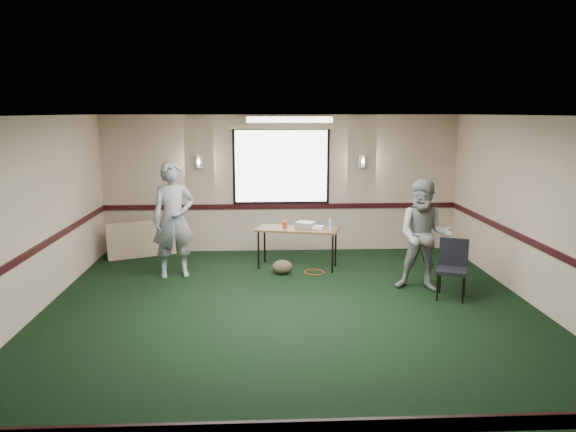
{
  "coord_description": "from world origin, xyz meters",
  "views": [
    {
      "loc": [
        -0.42,
        -7.02,
        2.74
      ],
      "look_at": [
        0.0,
        1.3,
        1.2
      ],
      "focal_mm": 35.0,
      "sensor_mm": 36.0,
      "label": 1
    }
  ],
  "objects_px": {
    "folding_table": "(297,231)",
    "projector": "(305,225)",
    "person_right": "(424,236)",
    "person_left": "(174,220)",
    "conference_chair": "(453,264)"
  },
  "relations": [
    {
      "from": "folding_table",
      "to": "projector",
      "type": "distance_m",
      "value": 0.19
    },
    {
      "from": "person_right",
      "to": "folding_table",
      "type": "bearing_deg",
      "value": 161.98
    },
    {
      "from": "projector",
      "to": "person_left",
      "type": "xyz_separation_m",
      "value": [
        -2.25,
        -0.49,
        0.21
      ]
    },
    {
      "from": "conference_chair",
      "to": "projector",
      "type": "bearing_deg",
      "value": 162.42
    },
    {
      "from": "projector",
      "to": "person_right",
      "type": "distance_m",
      "value": 2.26
    },
    {
      "from": "projector",
      "to": "conference_chair",
      "type": "bearing_deg",
      "value": -11.08
    },
    {
      "from": "folding_table",
      "to": "person_right",
      "type": "xyz_separation_m",
      "value": [
        1.87,
        -1.4,
        0.21
      ]
    },
    {
      "from": "projector",
      "to": "conference_chair",
      "type": "distance_m",
      "value": 2.75
    },
    {
      "from": "projector",
      "to": "conference_chair",
      "type": "relative_size",
      "value": 0.35
    },
    {
      "from": "conference_chair",
      "to": "person_left",
      "type": "distance_m",
      "value": 4.54
    },
    {
      "from": "folding_table",
      "to": "person_left",
      "type": "xyz_separation_m",
      "value": [
        -2.1,
        -0.43,
        0.31
      ]
    },
    {
      "from": "projector",
      "to": "person_left",
      "type": "relative_size",
      "value": 0.16
    },
    {
      "from": "person_left",
      "to": "person_right",
      "type": "distance_m",
      "value": 4.09
    },
    {
      "from": "folding_table",
      "to": "projector",
      "type": "height_order",
      "value": "projector"
    },
    {
      "from": "person_left",
      "to": "person_right",
      "type": "bearing_deg",
      "value": -28.57
    }
  ]
}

